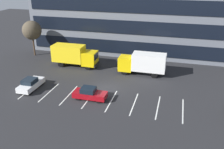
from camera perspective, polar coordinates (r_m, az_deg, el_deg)
ground_plane at (r=32.85m, az=-0.99°, el=-3.17°), size 120.00×120.00×0.00m
lot_markings at (r=30.11m, az=-2.74°, el=-5.80°), size 19.74×5.40×0.01m
box_truck_yellow_all at (r=40.24m, az=-8.86°, el=4.60°), size 7.46×2.47×3.46m
box_truck_yellow at (r=36.80m, az=7.23°, el=2.77°), size 7.12×2.36×3.30m
sedan_maroon at (r=30.02m, az=-5.25°, el=-4.47°), size 4.10×1.72×1.47m
sedan_white at (r=34.06m, az=-18.47°, el=-2.11°), size 1.77×4.23×1.52m
bare_tree at (r=46.65m, az=-18.23°, el=9.77°), size 3.41×3.41×6.40m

